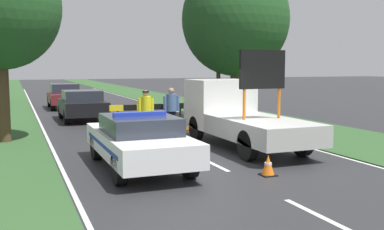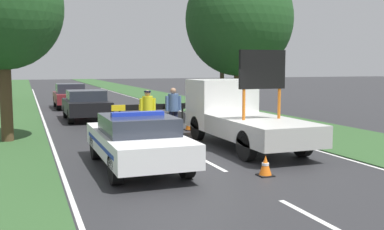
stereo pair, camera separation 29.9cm
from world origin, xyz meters
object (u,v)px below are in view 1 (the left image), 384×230
object	(u,v)px
road_barrier	(150,109)
traffic_cone_lane_edge	(268,165)
traffic_cone_centre_front	(162,133)
traffic_cone_behind_barrier	(133,136)
roadside_tree_mid_left	(235,20)
queued_car_wagon_maroon	(64,96)
pedestrian_civilian	(171,107)
police_officer	(146,109)
traffic_cone_near_truck	(188,121)
police_car	(139,140)
utility_pole	(219,41)
queued_car_sedan_black	(82,105)
work_truck	(237,114)
traffic_cone_near_police	(124,122)

from	to	relation	value
road_barrier	traffic_cone_lane_edge	bearing A→B (deg)	-82.87
traffic_cone_centre_front	traffic_cone_behind_barrier	size ratio (longest dim) A/B	0.85
roadside_tree_mid_left	queued_car_wagon_maroon	bearing A→B (deg)	127.34
pedestrian_civilian	road_barrier	bearing A→B (deg)	131.86
police_officer	traffic_cone_near_truck	xyz separation A→B (m)	(2.05, 0.94, -0.66)
police_car	police_officer	world-z (taller)	police_officer
traffic_cone_centre_front	utility_pole	xyz separation A→B (m)	(4.48, 5.00, 3.50)
roadside_tree_mid_left	pedestrian_civilian	bearing A→B (deg)	-143.69
police_car	queued_car_wagon_maroon	size ratio (longest dim) A/B	1.18
traffic_cone_behind_barrier	queued_car_wagon_maroon	size ratio (longest dim) A/B	0.17
police_officer	queued_car_sedan_black	distance (m)	6.06
work_truck	road_barrier	size ratio (longest dim) A/B	1.88
police_officer	pedestrian_civilian	distance (m)	1.08
police_officer	traffic_cone_near_truck	size ratio (longest dim) A/B	2.38
traffic_cone_near_police	traffic_cone_lane_edge	size ratio (longest dim) A/B	1.46
pedestrian_civilian	traffic_cone_centre_front	bearing A→B (deg)	-142.08
work_truck	traffic_cone_near_police	world-z (taller)	work_truck
traffic_cone_centre_front	queued_car_wagon_maroon	xyz separation A→B (m)	(-1.84, 13.85, 0.50)
utility_pole	traffic_cone_near_police	bearing A→B (deg)	-158.12
work_truck	police_officer	size ratio (longest dim) A/B	3.42
traffic_cone_behind_barrier	roadside_tree_mid_left	world-z (taller)	roadside_tree_mid_left
work_truck	queued_car_sedan_black	size ratio (longest dim) A/B	1.45
pedestrian_civilian	queued_car_sedan_black	distance (m)	6.23
police_car	pedestrian_civilian	size ratio (longest dim) A/B	2.69
traffic_cone_near_truck	utility_pole	distance (m)	5.15
police_officer	traffic_cone_centre_front	size ratio (longest dim) A/B	2.98
work_truck	utility_pole	xyz separation A→B (m)	(2.37, 6.52, 2.76)
police_car	road_barrier	size ratio (longest dim) A/B	1.54
road_barrier	police_car	bearing A→B (deg)	-107.61
work_truck	traffic_cone_lane_edge	bearing A→B (deg)	76.10
queued_car_wagon_maroon	queued_car_sedan_black	bearing A→B (deg)	91.15
road_barrier	work_truck	bearing A→B (deg)	-57.74
traffic_cone_centre_front	roadside_tree_mid_left	world-z (taller)	roadside_tree_mid_left
traffic_cone_near_police	queued_car_wagon_maroon	size ratio (longest dim) A/B	0.18
work_truck	traffic_cone_lane_edge	xyz separation A→B (m)	(-1.26, -4.09, -0.79)
pedestrian_civilian	queued_car_wagon_maroon	bearing A→B (deg)	80.65
police_car	road_barrier	world-z (taller)	police_car
traffic_cone_behind_barrier	traffic_cone_centre_front	bearing A→B (deg)	25.00
traffic_cone_centre_front	traffic_cone_behind_barrier	world-z (taller)	traffic_cone_behind_barrier
traffic_cone_near_truck	traffic_cone_lane_edge	distance (m)	7.88
traffic_cone_near_police	traffic_cone_behind_barrier	world-z (taller)	traffic_cone_near_police
traffic_cone_lane_edge	queued_car_wagon_maroon	distance (m)	19.64
road_barrier	queued_car_sedan_black	size ratio (longest dim) A/B	0.77
police_car	traffic_cone_near_police	xyz separation A→B (m)	(1.16, 6.64, -0.37)
work_truck	queued_car_sedan_black	bearing A→B (deg)	-62.95
work_truck	roadside_tree_mid_left	bearing A→B (deg)	-113.26
road_barrier	roadside_tree_mid_left	size ratio (longest dim) A/B	0.42
work_truck	traffic_cone_near_police	xyz separation A→B (m)	(-2.75, 4.46, -0.67)
road_barrier	roadside_tree_mid_left	xyz separation A→B (m)	(5.07, 2.80, 3.83)
traffic_cone_near_police	roadside_tree_mid_left	world-z (taller)	roadside_tree_mid_left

